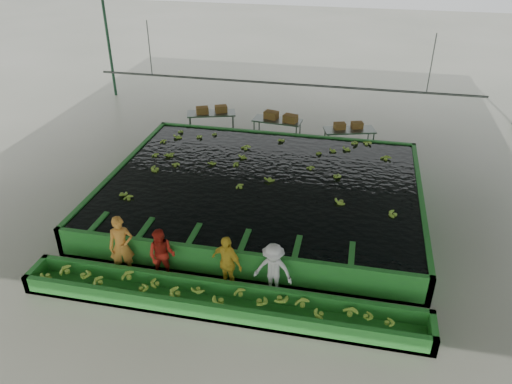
% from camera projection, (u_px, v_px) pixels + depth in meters
% --- Properties ---
extents(ground, '(80.00, 80.00, 0.00)m').
position_uv_depth(ground, '(253.00, 228.00, 15.21)').
color(ground, gray).
rests_on(ground, ground).
extents(shed_roof, '(20.00, 22.00, 0.04)m').
position_uv_depth(shed_roof, '(252.00, 66.00, 12.73)').
color(shed_roof, gray).
rests_on(shed_roof, shed_posts).
extents(shed_posts, '(20.00, 22.00, 5.00)m').
position_uv_depth(shed_posts, '(252.00, 154.00, 13.97)').
color(shed_posts, '#1F462E').
rests_on(shed_posts, ground).
extents(flotation_tank, '(10.00, 8.00, 0.90)m').
position_uv_depth(flotation_tank, '(262.00, 192.00, 16.26)').
color(flotation_tank, '#27812A').
rests_on(flotation_tank, ground).
extents(tank_water, '(9.70, 7.70, 0.00)m').
position_uv_depth(tank_water, '(263.00, 181.00, 16.06)').
color(tank_water, black).
rests_on(tank_water, flotation_tank).
extents(sorting_trough, '(10.00, 1.00, 0.50)m').
position_uv_depth(sorting_trough, '(220.00, 301.00, 12.03)').
color(sorting_trough, '#27812A').
rests_on(sorting_trough, ground).
extents(cableway_rail, '(0.08, 0.08, 14.00)m').
position_uv_depth(cableway_rail, '(282.00, 84.00, 17.97)').
color(cableway_rail, '#59605B').
rests_on(cableway_rail, shed_roof).
extents(rail_hanger_left, '(0.04, 0.04, 2.00)m').
position_uv_depth(rail_hanger_left, '(149.00, 48.00, 18.39)').
color(rail_hanger_left, '#59605B').
rests_on(rail_hanger_left, shed_roof).
extents(rail_hanger_right, '(0.04, 0.04, 2.00)m').
position_uv_depth(rail_hanger_right, '(431.00, 64.00, 16.56)').
color(rail_hanger_right, '#59605B').
rests_on(rail_hanger_right, shed_roof).
extents(worker_a, '(0.75, 0.63, 1.74)m').
position_uv_depth(worker_a, '(121.00, 246.00, 12.93)').
color(worker_a, orange).
rests_on(worker_a, ground).
extents(worker_b, '(0.78, 0.64, 1.51)m').
position_uv_depth(worker_b, '(162.00, 255.00, 12.78)').
color(worker_b, '#B02215').
rests_on(worker_b, ground).
extents(worker_c, '(1.00, 0.73, 1.58)m').
position_uv_depth(worker_c, '(227.00, 263.00, 12.45)').
color(worker_c, yellow).
rests_on(worker_c, ground).
extents(worker_d, '(1.03, 0.66, 1.51)m').
position_uv_depth(worker_d, '(273.00, 270.00, 12.25)').
color(worker_d, silver).
rests_on(worker_d, ground).
extents(packing_table_left, '(2.19, 1.38, 0.93)m').
position_uv_depth(packing_table_left, '(212.00, 123.00, 21.45)').
color(packing_table_left, '#59605B').
rests_on(packing_table_left, ground).
extents(packing_table_mid, '(2.06, 0.99, 0.91)m').
position_uv_depth(packing_table_mid, '(277.00, 130.00, 20.79)').
color(packing_table_mid, '#59605B').
rests_on(packing_table_mid, ground).
extents(packing_table_right, '(2.13, 1.32, 0.90)m').
position_uv_depth(packing_table_right, '(349.00, 140.00, 19.90)').
color(packing_table_right, '#59605B').
rests_on(packing_table_right, ground).
extents(box_stack_left, '(1.34, 0.86, 0.28)m').
position_uv_depth(box_stack_left, '(212.00, 113.00, 21.21)').
color(box_stack_left, brown).
rests_on(box_stack_left, packing_table_left).
extents(box_stack_mid, '(1.47, 0.76, 0.30)m').
position_uv_depth(box_stack_mid, '(281.00, 120.00, 20.51)').
color(box_stack_mid, brown).
rests_on(box_stack_mid, packing_table_mid).
extents(box_stack_right, '(1.19, 0.67, 0.25)m').
position_uv_depth(box_stack_right, '(348.00, 128.00, 19.76)').
color(box_stack_right, brown).
rests_on(box_stack_right, packing_table_right).
extents(floating_bananas, '(8.20, 5.59, 0.11)m').
position_uv_depth(floating_bananas, '(267.00, 170.00, 16.74)').
color(floating_bananas, '#8DBC36').
rests_on(floating_bananas, tank_water).
extents(trough_bananas, '(8.49, 0.57, 0.11)m').
position_uv_depth(trough_bananas, '(220.00, 296.00, 11.96)').
color(trough_bananas, '#8DBC36').
rests_on(trough_bananas, sorting_trough).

